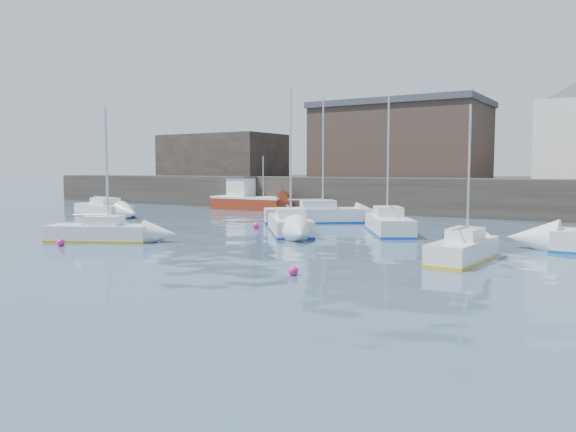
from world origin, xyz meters
The scene contains 15 objects.
water centered at (0.00, 0.00, 0.00)m, with size 220.00×220.00×0.00m, color #2D4760.
quay_wall centered at (0.00, 35.00, 1.50)m, with size 90.00×5.00×3.00m, color #28231E.
land_strip centered at (0.00, 53.00, 1.40)m, with size 90.00×32.00×2.80m, color #28231E.
warehouse centered at (-6.00, 43.00, 6.62)m, with size 16.40×10.40×7.60m.
bldg_west centered at (-28.00, 42.00, 5.30)m, with size 14.00×8.00×5.00m.
fishing_boat centered at (-16.49, 31.50, 0.96)m, with size 7.50×2.86×4.95m.
sailboat_a centered at (-9.40, 8.48, 0.49)m, with size 5.53×3.92×6.94m.
sailboat_b centered at (-2.93, 16.86, 0.54)m, with size 5.63×6.35×8.32m.
sailboat_c centered at (8.38, 12.17, 0.49)m, with size 1.88×4.97×6.42m.
sailboat_e centered at (-22.00, 19.29, 0.54)m, with size 6.69×3.46×8.22m.
sailboat_f centered at (2.00, 20.02, 0.56)m, with size 4.94×6.27×8.01m.
sailboat_h centered at (-4.91, 23.30, 0.58)m, with size 6.76×5.96×8.84m.
buoy_near centered at (-9.53, 6.24, 0.00)m, with size 0.39×0.39×0.39m, color #D71A88.
buoy_mid centered at (4.06, 5.84, 0.00)m, with size 0.35×0.35×0.35m, color #D71A88.
buoy_far centered at (-6.14, 18.04, 0.00)m, with size 0.43×0.43×0.43m, color #D71A88.
Camera 1 is at (14.34, -11.01, 3.79)m, focal length 35.00 mm.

